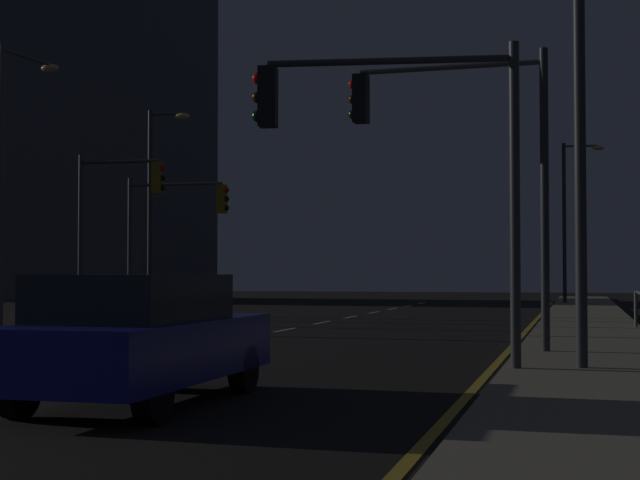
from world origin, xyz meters
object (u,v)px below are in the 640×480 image
at_px(car, 140,337).
at_px(street_lamp_median, 11,159).
at_px(street_lamp_far_end, 570,207).
at_px(street_lamp_mid_block, 570,64).
at_px(building_distant, 37,81).
at_px(traffic_light_far_right, 459,141).
at_px(traffic_light_mid_right, 116,206).
at_px(traffic_light_near_left, 174,219).
at_px(traffic_light_overhead_east, 394,138).
at_px(street_lamp_corner, 156,194).

height_order(car, street_lamp_median, street_lamp_median).
bearing_deg(street_lamp_far_end, street_lamp_mid_block, -89.52).
bearing_deg(street_lamp_mid_block, building_distant, 130.60).
bearing_deg(traffic_light_far_right, street_lamp_mid_block, -57.33).
height_order(traffic_light_mid_right, street_lamp_median, street_lamp_median).
distance_m(car, traffic_light_mid_right, 19.01).
distance_m(car, street_lamp_mid_block, 7.83).
bearing_deg(traffic_light_near_left, traffic_light_mid_right, -100.81).
distance_m(traffic_light_overhead_east, street_lamp_far_end, 33.49).
xyz_separation_m(car, building_distant, (-26.13, 40.85, 12.23)).
relative_size(traffic_light_far_right, street_lamp_far_end, 0.74).
distance_m(car, street_lamp_median, 16.96).
bearing_deg(street_lamp_corner, traffic_light_near_left, -53.51).
xyz_separation_m(car, traffic_light_near_left, (-8.11, 19.75, 2.57)).
height_order(car, traffic_light_near_left, traffic_light_near_left).
bearing_deg(street_lamp_median, street_lamp_mid_block, -29.40).
bearing_deg(traffic_light_mid_right, street_lamp_mid_block, -41.52).
height_order(street_lamp_mid_block, street_lamp_corner, street_lamp_mid_block).
xyz_separation_m(traffic_light_far_right, traffic_light_near_left, (-11.03, 11.97, -0.71)).
xyz_separation_m(traffic_light_near_left, street_lamp_median, (-2.00, -6.71, 1.35)).
height_order(traffic_light_mid_right, street_lamp_mid_block, street_lamp_mid_block).
relative_size(car, traffic_light_mid_right, 0.84).
bearing_deg(traffic_light_far_right, street_lamp_median, 158.02).
distance_m(street_lamp_corner, building_distant, 26.20).
bearing_deg(street_lamp_corner, traffic_light_far_right, -48.30).
relative_size(car, street_lamp_median, 0.56).
bearing_deg(street_lamp_median, street_lamp_far_end, 58.70).
bearing_deg(street_lamp_far_end, building_distant, 173.74).
xyz_separation_m(traffic_light_mid_right, street_lamp_far_end, (13.44, 20.80, 1.07)).
bearing_deg(car, street_lamp_corner, 114.06).
height_order(street_lamp_far_end, building_distant, building_distant).
height_order(street_lamp_corner, street_lamp_far_end, street_lamp_far_end).
xyz_separation_m(car, traffic_light_overhead_east, (2.36, 4.07, 2.87)).
distance_m(traffic_light_near_left, street_lamp_corner, 3.18).
distance_m(traffic_light_far_right, street_lamp_corner, 19.26).
distance_m(traffic_light_near_left, building_distant, 29.38).
bearing_deg(street_lamp_far_end, traffic_light_near_left, -125.96).
height_order(street_lamp_mid_block, building_distant, building_distant).
distance_m(car, building_distant, 50.01).
bearing_deg(street_lamp_median, traffic_light_overhead_east, -35.70).
height_order(traffic_light_near_left, traffic_light_overhead_east, traffic_light_overhead_east).
bearing_deg(traffic_light_near_left, traffic_light_far_right, -47.35).
bearing_deg(street_lamp_median, traffic_light_near_left, 73.39).
bearing_deg(traffic_light_overhead_east, street_lamp_mid_block, 9.48).
xyz_separation_m(street_lamp_mid_block, street_lamp_median, (-15.13, 8.52, -0.05)).
bearing_deg(street_lamp_mid_block, street_lamp_corner, 130.19).
relative_size(traffic_light_overhead_east, street_lamp_mid_block, 0.63).
distance_m(traffic_light_mid_right, street_lamp_corner, 5.69).
relative_size(traffic_light_far_right, building_distant, 0.22).
relative_size(traffic_light_far_right, street_lamp_mid_block, 0.72).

